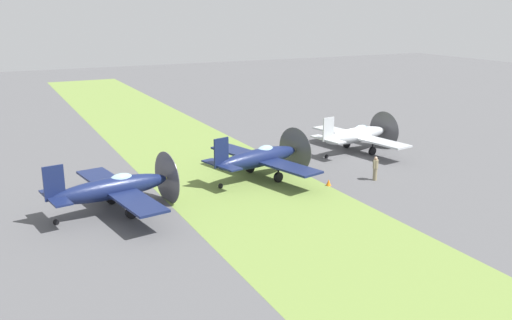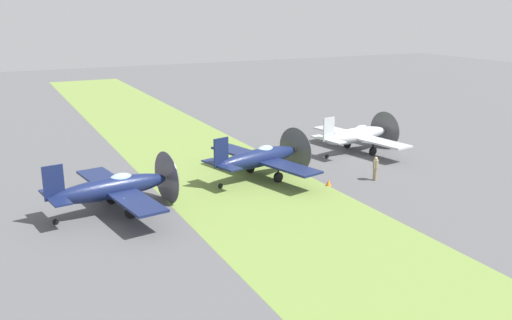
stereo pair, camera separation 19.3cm
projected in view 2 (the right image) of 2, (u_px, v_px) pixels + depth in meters
name	position (u px, v px, depth m)	size (l,w,h in m)	color
ground_plane	(354.00, 154.00, 46.44)	(160.00, 160.00, 0.00)	#515154
grass_verge	(220.00, 172.00, 41.28)	(120.00, 11.00, 0.01)	olive
airplane_lead	(358.00, 135.00, 46.62)	(10.00, 7.97, 3.54)	#B2B7BC
airplane_wingman	(260.00, 158.00, 39.46)	(10.32, 8.27, 3.66)	#141E47
airplane_trail	(114.00, 188.00, 32.90)	(10.27, 8.17, 3.63)	#141E47
ground_crew_chief	(375.00, 168.00, 39.13)	(0.38, 0.57, 1.73)	#847A5B
runway_marker_cone	(329.00, 183.00, 38.13)	(0.36, 0.36, 0.44)	orange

